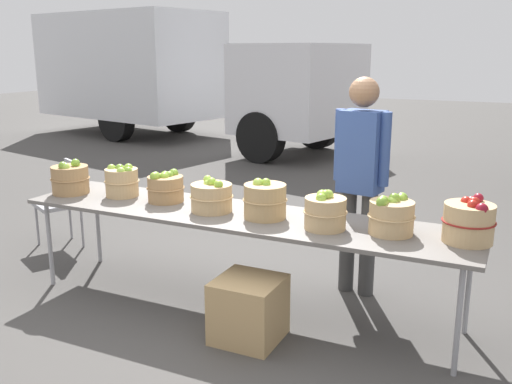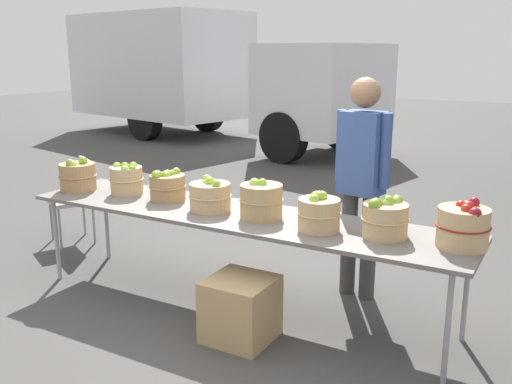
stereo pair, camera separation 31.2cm
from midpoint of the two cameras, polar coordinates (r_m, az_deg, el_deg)
name	(u,v)px [view 2 (the right image)]	position (r m, az deg, el deg)	size (l,w,h in m)	color
ground_plane	(237,305)	(4.53, 0.10, -11.31)	(40.00, 40.00, 0.00)	#474442
market_table	(236,217)	(4.28, 0.11, -2.58)	(3.50, 0.76, 0.75)	slate
apple_basket_green_0	(78,176)	(5.14, -15.76, 1.56)	(0.33, 0.33, 0.30)	#A87F51
apple_basket_green_1	(127,179)	(4.91, -11.06, 1.26)	(0.29, 0.29, 0.27)	tan
apple_basket_green_2	(167,186)	(4.66, -6.97, 0.63)	(0.31, 0.31, 0.26)	#A87F51
apple_basket_green_3	(210,196)	(4.33, -2.56, -0.42)	(0.33, 0.33, 0.27)	tan
apple_basket_green_4	(261,200)	(4.13, 2.69, -0.85)	(0.33, 0.33, 0.29)	tan
apple_basket_green_5	(319,213)	(3.89, 8.59, -2.08)	(0.30, 0.30, 0.27)	tan
apple_basket_green_6	(385,218)	(3.84, 15.09, -2.55)	(0.31, 0.31, 0.28)	tan
apple_basket_red_0	(463,226)	(3.79, 22.27, -3.19)	(0.33, 0.33, 0.30)	tan
vendor_adult	(362,171)	(4.51, 12.51, 2.02)	(0.46, 0.28, 1.75)	#3F3F3F
box_truck	(191,71)	(13.00, -5.84, 11.96)	(7.98, 3.74, 2.75)	silver
folding_chair	(77,193)	(6.09, -16.07, -0.13)	(0.54, 0.54, 0.86)	#99999E
produce_crate	(241,309)	(3.97, 0.74, -11.65)	(0.44, 0.44, 0.44)	tan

